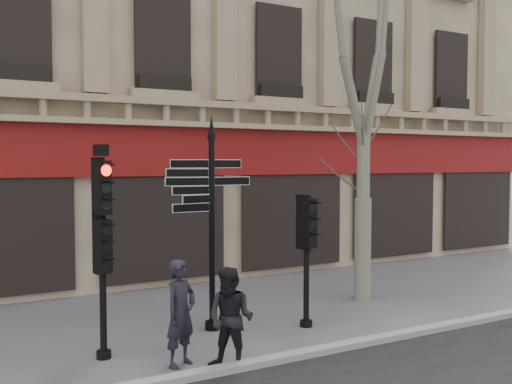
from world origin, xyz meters
TOP-DOWN VIEW (x-y plane):
  - ground at (0.00, 0.00)m, footprint 80.00×80.00m
  - kerb at (0.00, -1.40)m, footprint 80.00×0.25m
  - building at (0.00, 12.48)m, footprint 28.00×15.52m
  - fingerpost at (-0.48, 0.83)m, footprint 2.02×2.02m
  - traffic_signal_main at (-2.78, 0.20)m, footprint 0.46×0.38m
  - traffic_signal_secondary at (1.26, 0.10)m, footprint 0.46×0.35m
  - plane_tree at (3.71, 1.33)m, footprint 3.56×3.56m
  - pedestrian_a at (-1.76, -0.75)m, footprint 0.76×0.67m
  - pedestrian_b at (-1.13, -1.30)m, footprint 0.98×1.01m

SIDE VIEW (x-z plane):
  - ground at x=0.00m, z-range 0.00..0.00m
  - kerb at x=0.00m, z-range 0.00..0.12m
  - pedestrian_b at x=-1.13m, z-range 0.00..1.64m
  - pedestrian_a at x=-1.76m, z-range 0.00..1.74m
  - traffic_signal_secondary at x=1.26m, z-range 0.51..3.10m
  - traffic_signal_main at x=-2.78m, z-range 0.47..4.07m
  - fingerpost at x=-0.48m, z-range 0.72..4.95m
  - plane_tree at x=3.71m, z-range 1.91..11.38m
  - building at x=0.00m, z-range -0.01..17.99m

